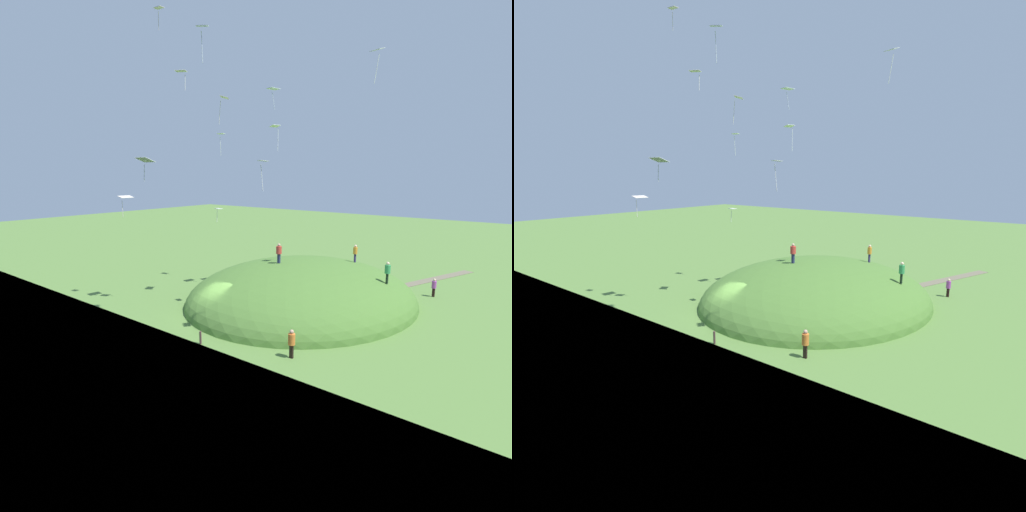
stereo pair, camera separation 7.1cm
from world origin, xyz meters
TOP-DOWN VIEW (x-y plane):
  - ground_plane at (0.00, 0.00)m, footprint 160.00×160.00m
  - grass_hill at (7.66, -3.11)m, footprint 20.87×18.58m
  - dirt_path at (21.08, -9.57)m, footprint 14.25×5.80m
  - person_walking_path at (6.25, -1.69)m, footprint 0.55×0.55m
  - person_on_hilltop at (-2.17, -8.64)m, footprint 0.43×0.43m
  - person_watching_kites at (9.22, -9.82)m, footprint 0.46×0.46m
  - person_near_shore at (12.38, -5.64)m, footprint 0.39×0.39m
  - person_with_child at (15.77, -11.61)m, footprint 0.45×0.45m
  - kite_0 at (8.68, 0.56)m, footprint 0.97×0.78m
  - kite_1 at (3.08, 1.32)m, footprint 1.12×1.05m
  - kite_2 at (-1.47, -5.93)m, footprint 0.84×0.90m
  - kite_3 at (-0.69, 1.78)m, footprint 0.84×0.92m
  - kite_4 at (7.53, 5.90)m, footprint 0.63×0.79m
  - kite_5 at (-3.12, -2.83)m, footprint 0.80×0.84m
  - kite_6 at (1.77, 0.86)m, footprint 0.56×0.69m
  - kite_7 at (8.28, -8.43)m, footprint 0.83×1.02m
  - kite_8 at (-1.28, 3.17)m, footprint 0.52×0.72m
  - kite_9 at (-4.84, 0.77)m, footprint 0.78×1.16m
  - kite_10 at (7.46, -0.10)m, footprint 1.13×0.88m
  - kite_11 at (-1.71, 7.76)m, footprint 1.15×0.86m
  - mooring_post at (-4.10, -3.00)m, footprint 0.14×0.14m

SIDE VIEW (x-z plane):
  - ground_plane at x=0.00m, z-range 0.00..0.00m
  - grass_hill at x=7.66m, z-range -3.38..3.38m
  - dirt_path at x=21.08m, z-range 0.00..0.04m
  - mooring_post at x=-4.10m, z-range 0.00..0.85m
  - person_with_child at x=15.77m, z-range 0.21..1.85m
  - person_on_hilltop at x=-2.17m, z-range 0.22..1.99m
  - person_watching_kites at x=9.22m, z-range 2.50..4.22m
  - person_near_shore at x=12.38m, z-range 3.08..4.65m
  - person_walking_path at x=6.25m, z-range 3.51..5.16m
  - kite_6 at x=1.77m, z-range 7.41..8.46m
  - kite_11 at x=-1.71m, z-range 7.90..9.60m
  - kite_2 at x=-1.47m, z-range 10.32..12.16m
  - kite_9 at x=-4.84m, z-range 10.70..12.22m
  - kite_4 at x=7.53m, z-range 13.03..15.01m
  - kite_0 at x=8.68m, z-range 13.37..15.56m
  - kite_1 at x=3.08m, z-range 15.14..17.20m
  - kite_10 at x=7.46m, z-range 16.50..18.14m
  - kite_3 at x=-0.69m, z-range 16.85..18.11m
  - kite_5 at x=-3.12m, z-range 17.69..19.63m
  - kite_7 at x=8.28m, z-range 17.77..20.07m
  - kite_8 at x=-1.28m, z-range 20.87..22.19m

